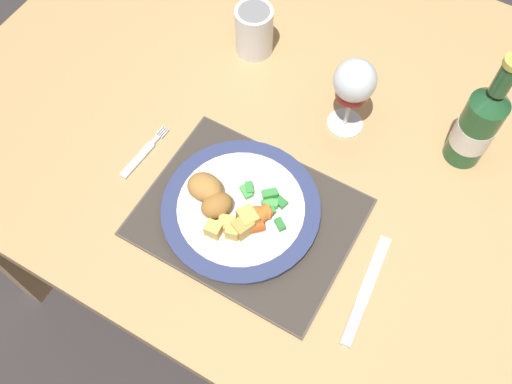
# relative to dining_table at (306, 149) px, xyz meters

# --- Properties ---
(ground_plane) EXTENTS (6.00, 6.00, 0.00)m
(ground_plane) POSITION_rel_dining_table_xyz_m (0.00, 0.00, -0.65)
(ground_plane) COLOR #383333
(dining_table) EXTENTS (1.30, 0.94, 0.74)m
(dining_table) POSITION_rel_dining_table_xyz_m (0.00, 0.00, 0.00)
(dining_table) COLOR tan
(dining_table) RESTS_ON ground
(placemat) EXTENTS (0.35, 0.27, 0.01)m
(placemat) POSITION_rel_dining_table_xyz_m (-0.00, -0.22, 0.09)
(placemat) COLOR brown
(placemat) RESTS_ON dining_table
(dinner_plate) EXTENTS (0.26, 0.26, 0.02)m
(dinner_plate) POSITION_rel_dining_table_xyz_m (-0.01, -0.22, 0.10)
(dinner_plate) COLOR white
(dinner_plate) RESTS_ON placemat
(breaded_croquettes) EXTENTS (0.10, 0.08, 0.04)m
(breaded_croquettes) POSITION_rel_dining_table_xyz_m (-0.07, -0.23, 0.13)
(breaded_croquettes) COLOR #B77F3D
(breaded_croquettes) RESTS_ON dinner_plate
(green_beans_pile) EXTENTS (0.10, 0.06, 0.02)m
(green_beans_pile) POSITION_rel_dining_table_xyz_m (0.02, -0.19, 0.12)
(green_beans_pile) COLOR #4CA84C
(green_beans_pile) RESTS_ON dinner_plate
(glazed_carrots) EXTENTS (0.05, 0.07, 0.02)m
(glazed_carrots) POSITION_rel_dining_table_xyz_m (0.02, -0.23, 0.12)
(glazed_carrots) COLOR #CC5119
(glazed_carrots) RESTS_ON dinner_plate
(fork) EXTENTS (0.02, 0.12, 0.01)m
(fork) POSITION_rel_dining_table_xyz_m (-0.22, -0.21, 0.09)
(fork) COLOR silver
(fork) RESTS_ON dining_table
(table_knife) EXTENTS (0.03, 0.19, 0.01)m
(table_knife) POSITION_rel_dining_table_xyz_m (0.22, -0.25, 0.09)
(table_knife) COLOR silver
(table_knife) RESTS_ON dining_table
(wine_glass) EXTENTS (0.07, 0.07, 0.16)m
(wine_glass) POSITION_rel_dining_table_xyz_m (0.06, 0.03, 0.20)
(wine_glass) COLOR silver
(wine_glass) RESTS_ON dining_table
(bottle) EXTENTS (0.07, 0.07, 0.24)m
(bottle) POSITION_rel_dining_table_xyz_m (0.26, 0.08, 0.18)
(bottle) COLOR #23562D
(bottle) RESTS_ON dining_table
(roast_potatoes) EXTENTS (0.07, 0.07, 0.03)m
(roast_potatoes) POSITION_rel_dining_table_xyz_m (-0.00, -0.26, 0.13)
(roast_potatoes) COLOR #DBB256
(roast_potatoes) RESTS_ON dinner_plate
(drinking_cup) EXTENTS (0.07, 0.07, 0.10)m
(drinking_cup) POSITION_rel_dining_table_xyz_m (-0.18, 0.11, 0.14)
(drinking_cup) COLOR white
(drinking_cup) RESTS_ON dining_table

